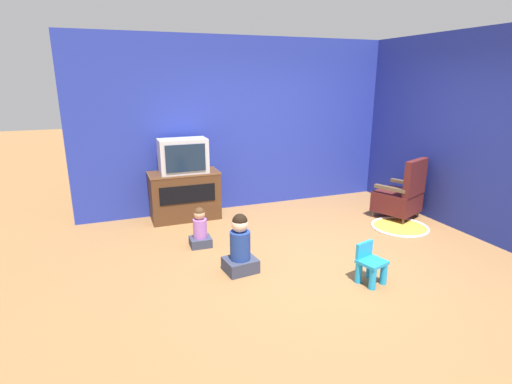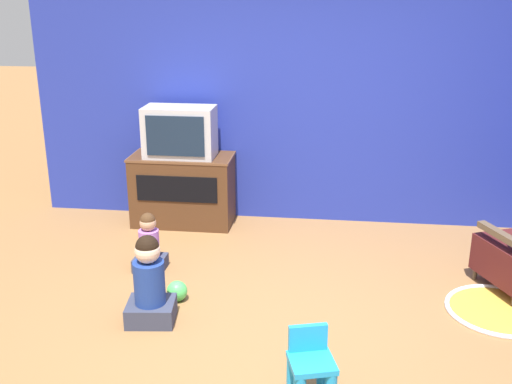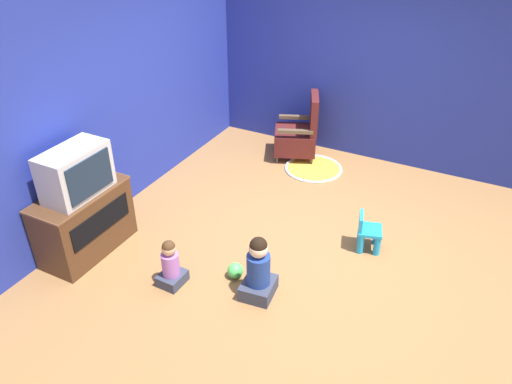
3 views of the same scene
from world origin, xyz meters
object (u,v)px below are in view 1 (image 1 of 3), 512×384
Objects in this scene: black_armchair at (400,196)px; toy_ball at (241,252)px; television at (183,156)px; child_watching_center at (200,230)px; child_watching_left at (240,247)px; yellow_kid_chair at (370,266)px; tv_cabinet at (185,195)px.

black_armchair is 2.84m from toy_ball.
television is 1.34× the size of child_watching_center.
toy_ball is at bearing 63.85° from child_watching_left.
black_armchair is 2.20× the size of yellow_kid_chair.
television reaches higher than child_watching_left.
toy_ball is (0.35, -1.63, -0.91)m from television.
child_watching_center is (-0.03, -1.14, -0.15)m from tv_cabinet.
black_armchair is at bearing 10.14° from toy_ball.
child_watching_center is at bearing 116.72° from yellow_kid_chair.
television reaches higher than black_armchair.
tv_cabinet is 1.53× the size of child_watching_left.
television is 1.03× the size of child_watching_left.
child_watching_left is (-1.21, 0.74, 0.10)m from yellow_kid_chair.
television reaches higher than toy_ball.
child_watching_center is at bearing -23.53° from black_armchair.
tv_cabinet is 6.39× the size of toy_ball.
television is 2.09m from child_watching_left.
yellow_kid_chair is 2.17m from child_watching_center.
television is (0.00, -0.03, 0.61)m from tv_cabinet.
television is 1.63× the size of yellow_kid_chair.
child_watching_left reaches higher than yellow_kid_chair.
child_watching_left is 0.89m from child_watching_center.
yellow_kid_chair is at bearing -45.52° from child_watching_center.
toy_ball is at bearing 119.77° from yellow_kid_chair.
black_armchair is 5.79× the size of toy_ball.
yellow_kid_chair is 0.63× the size of child_watching_left.
child_watching_left is at bearing 132.57° from yellow_kid_chair.
black_armchair is 1.80× the size of child_watching_center.
child_watching_left is (0.23, -1.96, -0.70)m from television.
child_watching_left reaches higher than child_watching_center.
yellow_kid_chair is 1.53m from toy_ball.
television is 1.90m from toy_ball.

